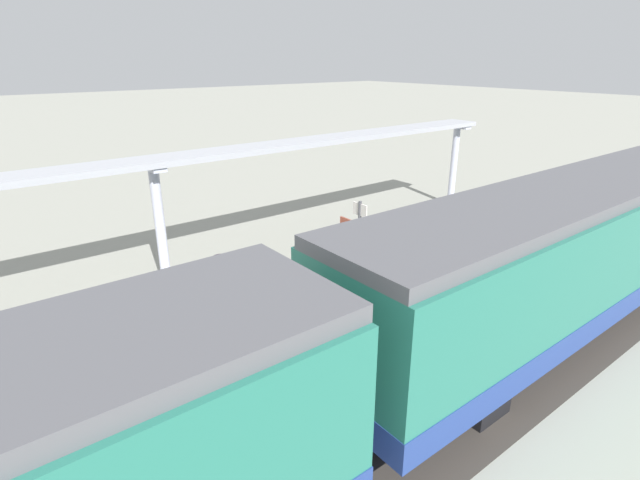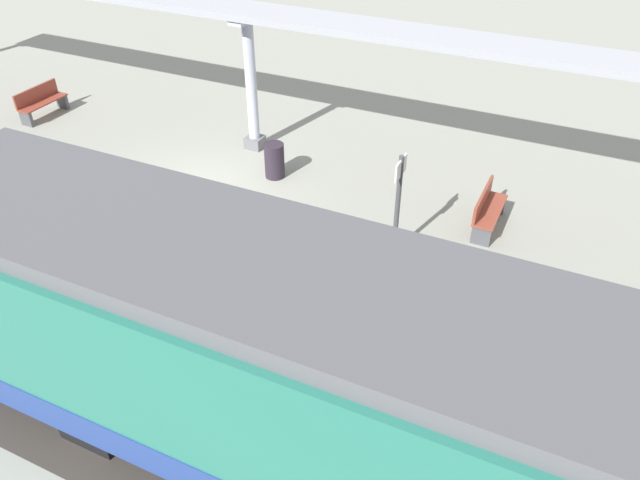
{
  "view_description": "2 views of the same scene",
  "coord_description": "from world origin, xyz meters",
  "px_view_note": "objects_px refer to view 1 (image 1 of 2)",
  "views": [
    {
      "loc": [
        -9.67,
        4.24,
        6.09
      ],
      "look_at": [
        0.29,
        -3.52,
        1.3
      ],
      "focal_mm": 27.33,
      "sensor_mm": 36.0,
      "label": 1
    },
    {
      "loc": [
        -9.58,
        -7.8,
        7.61
      ],
      "look_at": [
        -1.36,
        -3.96,
        1.02
      ],
      "focal_mm": 34.74,
      "sensor_mm": 36.0,
      "label": 2
    }
  ],
  "objects_px": {
    "canopy_pillar_second": "(160,226)",
    "bench_mid_platform": "(357,233)",
    "canopy_pillar_nearest": "(454,165)",
    "trash_bin": "(222,271)",
    "train_near_carriage": "(580,248)",
    "passenger_waiting_near_edge": "(283,313)",
    "platform_info_sign": "(359,230)"
  },
  "relations": [
    {
      "from": "trash_bin",
      "to": "platform_info_sign",
      "type": "height_order",
      "value": "platform_info_sign"
    },
    {
      "from": "trash_bin",
      "to": "platform_info_sign",
      "type": "xyz_separation_m",
      "value": [
        -1.68,
        -3.65,
        0.9
      ]
    },
    {
      "from": "canopy_pillar_second",
      "to": "bench_mid_platform",
      "type": "height_order",
      "value": "canopy_pillar_second"
    },
    {
      "from": "canopy_pillar_nearest",
      "to": "trash_bin",
      "type": "height_order",
      "value": "canopy_pillar_nearest"
    },
    {
      "from": "bench_mid_platform",
      "to": "trash_bin",
      "type": "xyz_separation_m",
      "value": [
        -0.0,
        5.11,
        -0.01
      ]
    },
    {
      "from": "trash_bin",
      "to": "canopy_pillar_nearest",
      "type": "bearing_deg",
      "value": -84.51
    },
    {
      "from": "canopy_pillar_nearest",
      "to": "canopy_pillar_second",
      "type": "bearing_deg",
      "value": 90.0
    },
    {
      "from": "bench_mid_platform",
      "to": "train_near_carriage",
      "type": "bearing_deg",
      "value": -172.97
    },
    {
      "from": "canopy_pillar_nearest",
      "to": "platform_info_sign",
      "type": "xyz_separation_m",
      "value": [
        -2.79,
        7.92,
        -0.41
      ]
    },
    {
      "from": "bench_mid_platform",
      "to": "passenger_waiting_near_edge",
      "type": "xyz_separation_m",
      "value": [
        -3.99,
        5.7,
        0.62
      ]
    },
    {
      "from": "train_near_carriage",
      "to": "passenger_waiting_near_edge",
      "type": "bearing_deg",
      "value": 66.28
    },
    {
      "from": "canopy_pillar_second",
      "to": "bench_mid_platform",
      "type": "xyz_separation_m",
      "value": [
        -1.11,
        -6.31,
        -1.29
      ]
    },
    {
      "from": "train_near_carriage",
      "to": "canopy_pillar_nearest",
      "type": "height_order",
      "value": "train_near_carriage"
    },
    {
      "from": "bench_mid_platform",
      "to": "passenger_waiting_near_edge",
      "type": "relative_size",
      "value": 0.88
    },
    {
      "from": "canopy_pillar_nearest",
      "to": "canopy_pillar_second",
      "type": "xyz_separation_m",
      "value": [
        0.0,
        12.77,
        0.0
      ]
    },
    {
      "from": "train_near_carriage",
      "to": "canopy_pillar_second",
      "type": "xyz_separation_m",
      "value": [
        7.98,
        7.16,
        -0.1
      ]
    },
    {
      "from": "train_near_carriage",
      "to": "canopy_pillar_second",
      "type": "distance_m",
      "value": 10.72
    },
    {
      "from": "bench_mid_platform",
      "to": "passenger_waiting_near_edge",
      "type": "bearing_deg",
      "value": 124.99
    },
    {
      "from": "canopy_pillar_second",
      "to": "trash_bin",
      "type": "distance_m",
      "value": 2.09
    },
    {
      "from": "trash_bin",
      "to": "canopy_pillar_second",
      "type": "bearing_deg",
      "value": 47.11
    },
    {
      "from": "train_near_carriage",
      "to": "canopy_pillar_second",
      "type": "bearing_deg",
      "value": 41.9
    },
    {
      "from": "canopy_pillar_second",
      "to": "train_near_carriage",
      "type": "bearing_deg",
      "value": -138.1
    },
    {
      "from": "platform_info_sign",
      "to": "passenger_waiting_near_edge",
      "type": "bearing_deg",
      "value": 118.6
    },
    {
      "from": "train_near_carriage",
      "to": "platform_info_sign",
      "type": "relative_size",
      "value": 6.73
    },
    {
      "from": "canopy_pillar_nearest",
      "to": "trash_bin",
      "type": "relative_size",
      "value": 3.96
    },
    {
      "from": "canopy_pillar_second",
      "to": "platform_info_sign",
      "type": "height_order",
      "value": "canopy_pillar_second"
    },
    {
      "from": "canopy_pillar_nearest",
      "to": "canopy_pillar_second",
      "type": "distance_m",
      "value": 12.77
    },
    {
      "from": "train_near_carriage",
      "to": "platform_info_sign",
      "type": "distance_m",
      "value": 5.7
    },
    {
      "from": "trash_bin",
      "to": "passenger_waiting_near_edge",
      "type": "relative_size",
      "value": 0.51
    },
    {
      "from": "canopy_pillar_nearest",
      "to": "canopy_pillar_second",
      "type": "relative_size",
      "value": 1.0
    },
    {
      "from": "canopy_pillar_nearest",
      "to": "canopy_pillar_second",
      "type": "height_order",
      "value": "same"
    },
    {
      "from": "train_near_carriage",
      "to": "passenger_waiting_near_edge",
      "type": "distance_m",
      "value": 7.19
    }
  ]
}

